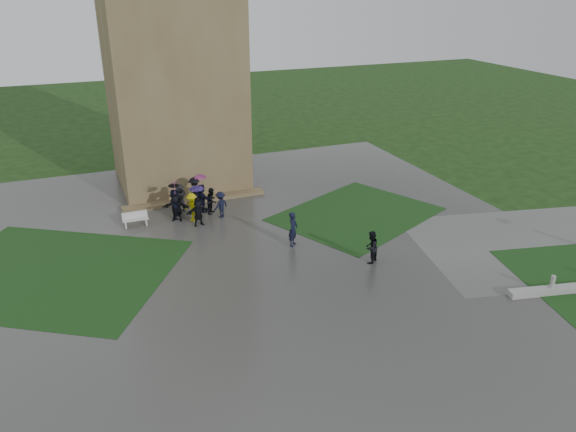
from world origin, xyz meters
name	(u,v)px	position (x,y,z in m)	size (l,w,h in m)	color
ground	(247,279)	(0.00, 0.00, 0.00)	(120.00, 120.00, 0.00)	black
plaza	(235,261)	(0.00, 2.00, 0.01)	(34.00, 34.00, 0.02)	#363634
lawn_inset_left	(52,273)	(-8.50, 4.00, 0.03)	(11.00, 9.00, 0.01)	#123311
lawn_inset_right	(356,214)	(8.50, 5.00, 0.03)	(9.00, 7.00, 0.01)	#123311
tower	(170,47)	(0.00, 15.00, 9.00)	(8.00, 8.00, 18.00)	brown
tower_plinth	(195,200)	(0.00, 10.60, 0.13)	(9.00, 0.80, 0.22)	brown
bench	(135,219)	(-3.99, 8.19, 0.44)	(1.42, 0.45, 0.82)	beige
visitor_cluster	(190,200)	(-0.74, 8.40, 1.05)	(3.91, 4.00, 2.47)	black
pedestrian_mid	(293,229)	(3.38, 2.53, 0.95)	(0.68, 0.45, 1.87)	black
pedestrian_near	(371,247)	(6.22, -0.69, 0.85)	(0.81, 0.46, 1.67)	black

